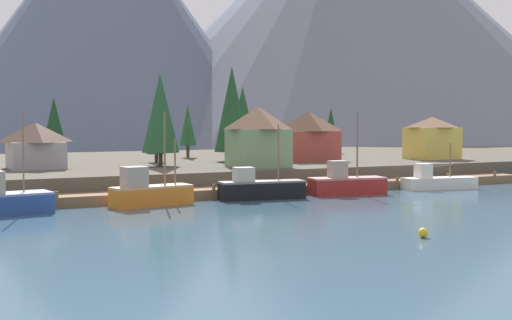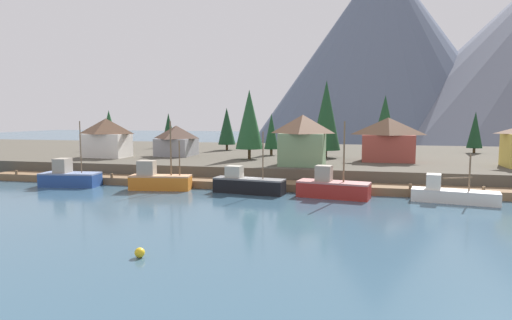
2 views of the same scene
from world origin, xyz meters
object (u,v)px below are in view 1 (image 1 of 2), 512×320
at_px(channel_buoy, 423,233).
at_px(house_green, 258,136).
at_px(house_red, 309,136).
at_px(conifer_near_left, 54,125).
at_px(conifer_back_left, 331,127).
at_px(fishing_boat_blue, 3,201).
at_px(conifer_centre, 160,113).
at_px(conifer_mid_left, 243,115).
at_px(fishing_boat_red, 346,184).
at_px(fishing_boat_orange, 149,192).
at_px(conifer_back_right, 188,125).
at_px(fishing_boat_black, 260,188).
at_px(house_grey, 36,145).
at_px(house_yellow, 432,138).
at_px(conifer_far_left, 232,109).
at_px(fishing_boat_white, 437,181).
at_px(conifer_near_right, 156,130).

bearing_deg(channel_buoy, house_green, 80.59).
height_order(house_red, conifer_near_left, conifer_near_left).
bearing_deg(house_red, conifer_back_left, 50.00).
relative_size(fishing_boat_blue, house_green, 1.22).
bearing_deg(conifer_centre, channel_buoy, -85.14).
relative_size(conifer_mid_left, channel_buoy, 16.51).
distance_m(fishing_boat_red, channel_buoy, 28.12).
distance_m(fishing_boat_orange, conifer_centre, 21.46).
height_order(conifer_back_right, channel_buoy, conifer_back_right).
distance_m(house_green, conifer_centre, 12.69).
xyz_separation_m(fishing_boat_black, conifer_near_left, (-14.10, 36.14, 6.45)).
height_order(house_grey, conifer_back_right, conifer_back_right).
distance_m(house_yellow, house_red, 19.55).
bearing_deg(conifer_far_left, house_grey, -175.43).
height_order(fishing_boat_white, conifer_near_left, conifer_near_left).
height_order(house_green, conifer_mid_left, conifer_mid_left).
relative_size(conifer_near_left, conifer_mid_left, 0.78).
bearing_deg(fishing_boat_white, conifer_centre, 156.65).
bearing_deg(fishing_boat_orange, conifer_mid_left, 44.79).
distance_m(fishing_boat_orange, channel_buoy, 28.37).
distance_m(house_red, conifer_back_left, 26.98).
height_order(fishing_boat_orange, house_yellow, fishing_boat_orange).
bearing_deg(conifer_near_right, house_yellow, -15.02).
bearing_deg(house_green, conifer_near_right, 117.05).
xyz_separation_m(house_green, house_yellow, (31.58, 4.70, -0.58)).
height_order(fishing_boat_white, house_grey, house_grey).
bearing_deg(fishing_boat_orange, conifer_far_left, 40.73).
bearing_deg(house_green, fishing_boat_blue, -159.78).
bearing_deg(house_green, conifer_back_left, 44.50).
relative_size(house_red, channel_buoy, 11.90).
bearing_deg(conifer_near_left, fishing_boat_blue, -107.20).
height_order(house_yellow, conifer_back_left, conifer_back_left).
bearing_deg(house_grey, channel_buoy, -68.91).
height_order(fishing_boat_blue, fishing_boat_white, fishing_boat_blue).
bearing_deg(house_green, conifer_mid_left, 67.28).
relative_size(fishing_boat_white, conifer_near_left, 1.05).
xyz_separation_m(conifer_back_right, conifer_far_left, (1.57, -12.83, 2.34)).
bearing_deg(house_green, house_grey, 156.89).
height_order(house_green, conifer_back_left, conifer_back_left).
height_order(fishing_boat_orange, fishing_boat_black, fishing_boat_orange).
height_order(fishing_boat_red, conifer_far_left, conifer_far_left).
bearing_deg(conifer_near_left, conifer_back_left, 4.66).
distance_m(fishing_boat_red, conifer_centre, 25.30).
distance_m(conifer_near_left, conifer_centre, 20.32).
bearing_deg(fishing_boat_orange, house_red, 24.06).
relative_size(fishing_boat_blue, channel_buoy, 12.86).
distance_m(fishing_boat_black, conifer_far_left, 26.24).
xyz_separation_m(fishing_boat_red, conifer_mid_left, (7.79, 42.23, 8.06)).
bearing_deg(conifer_back_left, fishing_boat_red, -121.24).
bearing_deg(channel_buoy, conifer_centre, 94.86).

